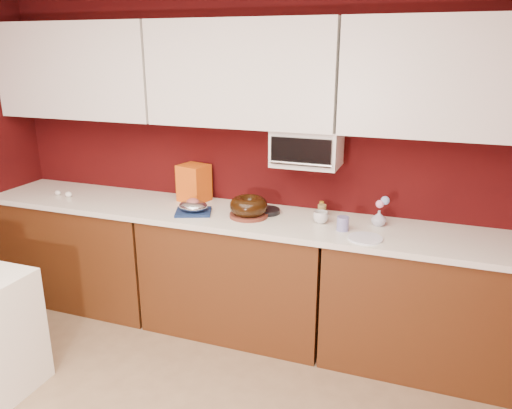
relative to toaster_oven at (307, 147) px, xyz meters
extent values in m
cube|color=#3B0808|center=(-0.45, 0.15, -0.12)|extent=(4.00, 0.02, 2.50)
cube|color=#4F270F|center=(-1.78, -0.17, -0.95)|extent=(1.31, 0.58, 0.86)
cube|color=#4F270F|center=(-0.45, -0.17, -0.95)|extent=(1.31, 0.58, 0.86)
cube|color=#4F270F|center=(0.88, -0.17, -0.95)|extent=(1.31, 0.58, 0.86)
cube|color=white|center=(-0.45, -0.17, -0.49)|extent=(4.00, 0.62, 0.04)
cube|color=white|center=(-1.78, -0.02, 0.48)|extent=(1.31, 0.33, 0.70)
cube|color=white|center=(-0.45, -0.02, 0.48)|extent=(1.31, 0.33, 0.70)
cube|color=white|center=(0.88, -0.02, 0.48)|extent=(1.31, 0.33, 0.70)
cube|color=white|center=(0.00, 0.00, 0.00)|extent=(0.45, 0.30, 0.25)
cube|color=black|center=(0.00, -0.16, 0.00)|extent=(0.40, 0.02, 0.18)
cylinder|color=silver|center=(0.00, -0.18, -0.07)|extent=(0.42, 0.02, 0.02)
cylinder|color=maroon|center=(-0.35, -0.19, -0.46)|extent=(0.28, 0.28, 0.02)
torus|color=black|center=(-0.35, -0.19, -0.39)|extent=(0.28, 0.28, 0.11)
cube|color=#14264E|center=(-0.75, -0.25, -0.47)|extent=(0.30, 0.28, 0.02)
ellipsoid|color=silver|center=(-0.75, -0.25, -0.42)|extent=(0.25, 0.23, 0.08)
ellipsoid|color=#A8534D|center=(-0.75, -0.25, -0.40)|extent=(0.11, 0.09, 0.06)
cube|color=red|center=(-0.88, 0.03, -0.34)|extent=(0.24, 0.23, 0.28)
cylinder|color=black|center=(-0.26, -0.07, -0.46)|extent=(0.19, 0.19, 0.03)
imported|color=silver|center=(0.15, -0.15, -0.43)|extent=(0.10, 0.10, 0.10)
cylinder|color=navy|center=(0.31, -0.23, -0.43)|extent=(0.10, 0.10, 0.09)
imported|color=#A9ABC0|center=(0.51, -0.06, -0.42)|extent=(0.10, 0.10, 0.12)
sphere|color=#FF93C2|center=(0.51, -0.06, -0.33)|extent=(0.05, 0.05, 0.05)
sphere|color=#8AA1DD|center=(0.54, -0.04, -0.30)|extent=(0.06, 0.06, 0.06)
cylinder|color=white|center=(0.47, -0.34, -0.47)|extent=(0.28, 0.28, 0.01)
cylinder|color=olive|center=(0.11, 0.04, -0.43)|extent=(0.04, 0.04, 0.09)
cylinder|color=olive|center=(0.12, -0.01, -0.43)|extent=(0.07, 0.07, 0.09)
ellipsoid|color=silver|center=(-1.96, -0.22, -0.45)|extent=(0.06, 0.05, 0.04)
ellipsoid|color=white|center=(-1.84, -0.23, -0.45)|extent=(0.06, 0.05, 0.04)
camera|label=1|loc=(0.82, -3.24, 0.65)|focal=35.00mm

